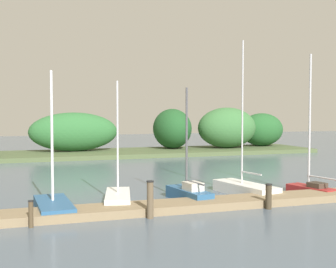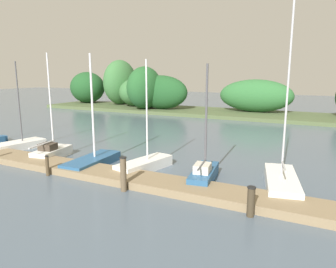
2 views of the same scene
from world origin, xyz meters
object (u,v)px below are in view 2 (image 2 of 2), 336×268
(sailboat_2, at_px, (53,151))
(sailboat_4, at_px, (146,164))
(sailboat_3, at_px, (94,160))
(mooring_piling_2, at_px, (47,166))
(sailboat_1, at_px, (21,144))
(mooring_piling_3, at_px, (123,174))
(mooring_piling_4, at_px, (251,202))
(sailboat_6, at_px, (281,180))
(sailboat_5, at_px, (204,173))

(sailboat_2, relative_size, sailboat_4, 1.08)
(sailboat_3, height_order, mooring_piling_2, sailboat_3)
(sailboat_1, bearing_deg, mooring_piling_2, -106.99)
(sailboat_2, bearing_deg, sailboat_4, -94.49)
(mooring_piling_3, distance_m, mooring_piling_4, 5.44)
(sailboat_3, xyz_separation_m, sailboat_6, (9.68, 1.12, 0.04))
(mooring_piling_2, xyz_separation_m, mooring_piling_3, (4.58, -0.02, 0.25))
(sailboat_3, xyz_separation_m, mooring_piling_2, (-0.95, -2.36, 0.20))
(sailboat_5, height_order, mooring_piling_4, sailboat_5)
(sailboat_1, height_order, sailboat_6, sailboat_6)
(sailboat_5, height_order, mooring_piling_2, sailboat_5)
(mooring_piling_2, relative_size, mooring_piling_3, 0.67)
(mooring_piling_2, xyz_separation_m, mooring_piling_4, (10.02, -0.01, 0.05))
(sailboat_1, relative_size, sailboat_6, 0.73)
(sailboat_4, height_order, sailboat_6, sailboat_6)
(sailboat_1, height_order, sailboat_3, sailboat_3)
(sailboat_3, height_order, mooring_piling_4, sailboat_3)
(sailboat_4, distance_m, sailboat_6, 6.74)
(sailboat_1, distance_m, mooring_piling_2, 6.89)
(sailboat_5, bearing_deg, mooring_piling_3, 126.77)
(sailboat_5, distance_m, mooring_piling_3, 3.86)
(sailboat_2, relative_size, sailboat_6, 0.77)
(sailboat_2, distance_m, sailboat_3, 3.23)
(sailboat_6, relative_size, mooring_piling_4, 7.13)
(sailboat_5, bearing_deg, sailboat_1, 78.66)
(sailboat_3, relative_size, sailboat_4, 1.06)
(sailboat_4, height_order, sailboat_5, sailboat_4)
(sailboat_4, distance_m, mooring_piling_4, 6.84)
(sailboat_5, distance_m, sailboat_6, 3.44)
(sailboat_3, bearing_deg, sailboat_4, -80.05)
(sailboat_1, xyz_separation_m, sailboat_6, (16.67, 0.19, 0.07))
(sailboat_1, xyz_separation_m, sailboat_2, (3.77, -0.82, 0.13))
(sailboat_5, distance_m, mooring_piling_2, 7.76)
(mooring_piling_4, bearing_deg, sailboat_3, 165.38)
(sailboat_6, bearing_deg, sailboat_1, 78.92)
(sailboat_4, relative_size, mooring_piling_3, 3.75)
(mooring_piling_2, height_order, mooring_piling_4, mooring_piling_4)
(sailboat_1, distance_m, sailboat_6, 16.67)
(sailboat_2, xyz_separation_m, mooring_piling_4, (12.30, -2.48, 0.14))
(sailboat_6, xyz_separation_m, mooring_piling_3, (-6.05, -3.50, 0.40))
(sailboat_1, xyz_separation_m, mooring_piling_2, (6.04, -3.29, 0.22))
(sailboat_1, xyz_separation_m, sailboat_3, (6.99, -0.93, 0.03))
(mooring_piling_2, bearing_deg, sailboat_5, 20.63)
(sailboat_4, bearing_deg, sailboat_5, -82.71)
(mooring_piling_3, bearing_deg, sailboat_4, 102.49)
(sailboat_5, relative_size, mooring_piling_4, 4.88)
(sailboat_1, bearing_deg, sailboat_6, -77.77)
(sailboat_3, bearing_deg, sailboat_2, 84.95)
(sailboat_4, distance_m, sailboat_5, 3.38)
(sailboat_1, bearing_deg, mooring_piling_3, -95.71)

